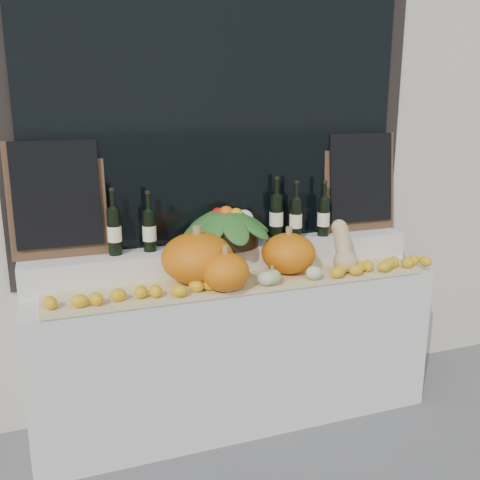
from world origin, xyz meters
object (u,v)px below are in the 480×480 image
Objects in this scene: pumpkin_right at (288,253)px; wine_bottle_tall at (276,216)px; produce_bowl at (226,226)px; butternut_squash at (344,250)px; pumpkin_left at (198,258)px.

pumpkin_right is 0.81× the size of wine_bottle_tall.
produce_bowl is (-0.30, 0.22, 0.14)m from pumpkin_right.
produce_bowl is at bearing 154.51° from butternut_squash.
wine_bottle_tall is (-0.28, 0.34, 0.15)m from butternut_squash.
wine_bottle_tall reaches higher than produce_bowl.
butternut_squash is at bearing -13.39° from pumpkin_right.
pumpkin_left is 0.33m from produce_bowl.
pumpkin_left is at bearing -155.68° from wine_bottle_tall.
butternut_squash reaches higher than pumpkin_left.
wine_bottle_tall is (0.04, 0.26, 0.16)m from pumpkin_right.
pumpkin_left is 0.64m from wine_bottle_tall.
wine_bottle_tall reaches higher than pumpkin_right.
butternut_squash reaches higher than pumpkin_right.
wine_bottle_tall is (0.57, 0.26, 0.14)m from pumpkin_left.
pumpkin_right is at bearing -0.72° from pumpkin_left.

